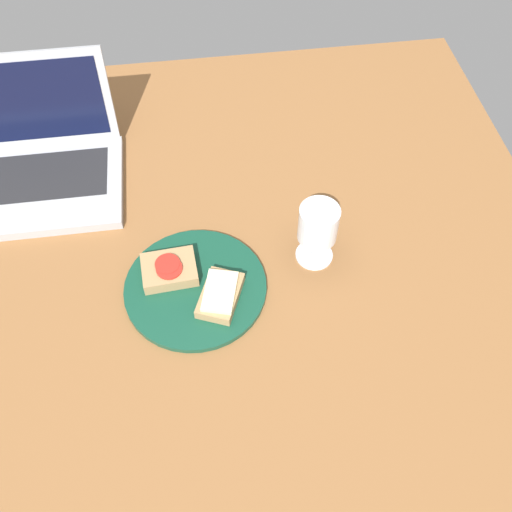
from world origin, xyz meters
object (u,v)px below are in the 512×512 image
Objects in this scene: wine_glass at (318,226)px; sandwich_with_tomato at (169,269)px; sandwich_with_cheese at (220,295)px; laptop at (38,164)px; plate at (195,287)px.

sandwich_with_tomato is at bearing -177.40° from wine_glass.
sandwich_with_cheese is at bearing -37.33° from sandwich_with_tomato.
laptop is at bearing 131.07° from sandwich_with_tomato.
wine_glass is 58.91cm from laptop.
laptop is at bearing 152.13° from wine_glass.
sandwich_with_tomato is 38.06cm from laptop.
plate is 5.67cm from sandwich_with_cheese.
plate is 24.50cm from wine_glass.
wine_glass reaches higher than plate.
plate is 2.51× the size of sandwich_with_tomato.
plate is 0.78× the size of laptop.
sandwich_with_cheese is at bearing -46.38° from laptop.
wine_glass is 0.40× the size of laptop.
wine_glass reaches higher than sandwich_with_cheese.
sandwich_with_cheese is 48.62cm from laptop.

